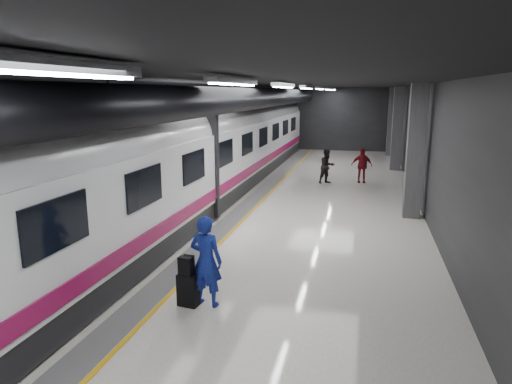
# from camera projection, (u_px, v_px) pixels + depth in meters

# --- Properties ---
(ground) EXTENTS (40.00, 40.00, 0.00)m
(ground) POSITION_uv_depth(u_px,v_px,m) (269.00, 224.00, 14.88)
(ground) COLOR white
(ground) RESTS_ON ground
(platform_hall) EXTENTS (10.02, 40.02, 4.51)m
(platform_hall) POSITION_uv_depth(u_px,v_px,m) (268.00, 113.00, 15.09)
(platform_hall) COLOR black
(platform_hall) RESTS_ON ground
(train) EXTENTS (3.05, 38.00, 4.05)m
(train) POSITION_uv_depth(u_px,v_px,m) (175.00, 158.00, 15.18)
(train) COLOR black
(train) RESTS_ON ground
(traveler_main) EXTENTS (0.73, 0.53, 1.87)m
(traveler_main) POSITION_uv_depth(u_px,v_px,m) (206.00, 261.00, 9.03)
(traveler_main) COLOR #163DA9
(traveler_main) RESTS_ON ground
(suitcase_main) EXTENTS (0.44, 0.31, 0.66)m
(suitcase_main) POSITION_uv_depth(u_px,v_px,m) (188.00, 290.00, 9.13)
(suitcase_main) COLOR black
(suitcase_main) RESTS_ON ground
(shoulder_bag) EXTENTS (0.30, 0.20, 0.37)m
(shoulder_bag) POSITION_uv_depth(u_px,v_px,m) (186.00, 266.00, 8.99)
(shoulder_bag) COLOR black
(shoulder_bag) RESTS_ON suitcase_main
(traveler_far_a) EXTENTS (1.00, 0.98, 1.63)m
(traveler_far_a) POSITION_uv_depth(u_px,v_px,m) (327.00, 166.00, 21.30)
(traveler_far_a) COLOR black
(traveler_far_a) RESTS_ON ground
(traveler_far_b) EXTENTS (0.99, 0.48, 1.65)m
(traveler_far_b) POSITION_uv_depth(u_px,v_px,m) (362.00, 165.00, 21.50)
(traveler_far_b) COLOR maroon
(traveler_far_b) RESTS_ON ground
(suitcase_far) EXTENTS (0.41, 0.30, 0.54)m
(suitcase_far) POSITION_uv_depth(u_px,v_px,m) (363.00, 164.00, 25.58)
(suitcase_far) COLOR black
(suitcase_far) RESTS_ON ground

